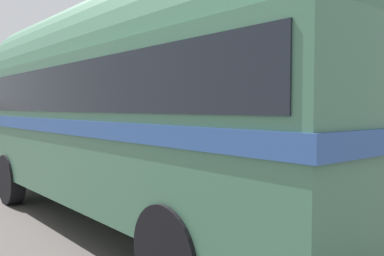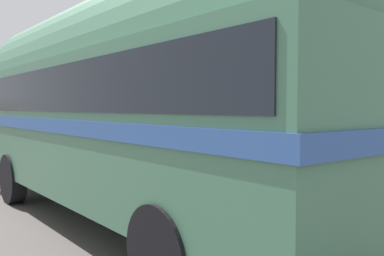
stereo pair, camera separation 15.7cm
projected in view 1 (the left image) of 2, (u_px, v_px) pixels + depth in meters
name	position (u px, v px, depth m)	size (l,w,h in m)	color
ground	(237.00, 199.00, 8.40)	(32.00, 26.00, 0.02)	#4D4744
breakwater	(145.00, 133.00, 19.72)	(31.36, 2.10, 2.38)	tan
vintage_coach	(130.00, 97.00, 6.53)	(5.76, 8.80, 3.70)	black
parked_car_nearest	(318.00, 137.00, 12.68)	(4.17, 1.87, 1.86)	black
lamp_post	(246.00, 60.00, 14.69)	(0.44, 1.01, 6.39)	#5B5B60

